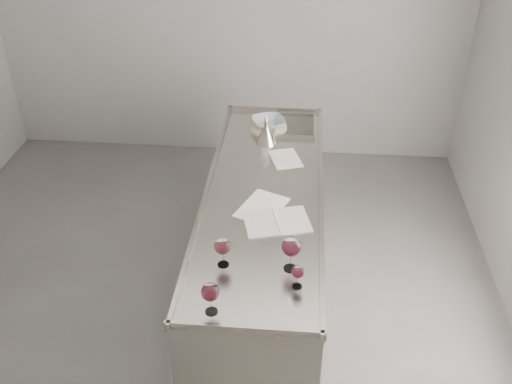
# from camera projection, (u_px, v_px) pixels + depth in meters

# --- Properties ---
(room_shell) EXTENTS (4.54, 5.04, 2.84)m
(room_shell) POSITION_uv_depth(u_px,v_px,m) (172.00, 149.00, 3.21)
(room_shell) COLOR #54514F
(room_shell) RESTS_ON ground
(counter) EXTENTS (0.77, 2.42, 0.97)m
(counter) POSITION_uv_depth(u_px,v_px,m) (263.00, 248.00, 3.94)
(counter) COLOR gray
(counter) RESTS_ON ground
(wine_glass_left) EXTENTS (0.09, 0.09, 0.18)m
(wine_glass_left) POSITION_uv_depth(u_px,v_px,m) (223.00, 247.00, 3.02)
(wine_glass_left) COLOR white
(wine_glass_left) RESTS_ON counter
(wine_glass_middle) EXTENTS (0.09, 0.09, 0.18)m
(wine_glass_middle) POSITION_uv_depth(u_px,v_px,m) (210.00, 293.00, 2.72)
(wine_glass_middle) COLOR white
(wine_glass_middle) RESTS_ON counter
(wine_glass_right) EXTENTS (0.10, 0.10, 0.21)m
(wine_glass_right) POSITION_uv_depth(u_px,v_px,m) (291.00, 247.00, 2.98)
(wine_glass_right) COLOR white
(wine_glass_right) RESTS_ON counter
(wine_glass_small) EXTENTS (0.07, 0.07, 0.13)m
(wine_glass_small) POSITION_uv_depth(u_px,v_px,m) (298.00, 273.00, 2.89)
(wine_glass_small) COLOR white
(wine_glass_small) RESTS_ON counter
(notebook) EXTENTS (0.44, 0.36, 0.02)m
(notebook) POSITION_uv_depth(u_px,v_px,m) (277.00, 222.00, 3.40)
(notebook) COLOR silver
(notebook) RESTS_ON counter
(loose_paper_top) EXTENTS (0.27, 0.32, 0.00)m
(loose_paper_top) POSITION_uv_depth(u_px,v_px,m) (286.00, 159.00, 4.02)
(loose_paper_top) COLOR silver
(loose_paper_top) RESTS_ON counter
(loose_paper_under) EXTENTS (0.35, 0.40, 0.00)m
(loose_paper_under) POSITION_uv_depth(u_px,v_px,m) (262.00, 207.00, 3.53)
(loose_paper_under) COLOR white
(loose_paper_under) RESTS_ON counter
(trivet) EXTENTS (0.34, 0.34, 0.02)m
(trivet) POSITION_uv_depth(u_px,v_px,m) (268.00, 127.00, 4.40)
(trivet) COLOR beige
(trivet) RESTS_ON counter
(ceramic_bowl) EXTENTS (0.32, 0.32, 0.06)m
(ceramic_bowl) POSITION_uv_depth(u_px,v_px,m) (268.00, 123.00, 4.38)
(ceramic_bowl) COLOR #90A3A8
(ceramic_bowl) RESTS_ON trivet
(wine_funnel) EXTENTS (0.15, 0.15, 0.23)m
(wine_funnel) POSITION_uv_depth(u_px,v_px,m) (266.00, 134.00, 4.18)
(wine_funnel) COLOR #A8A096
(wine_funnel) RESTS_ON counter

